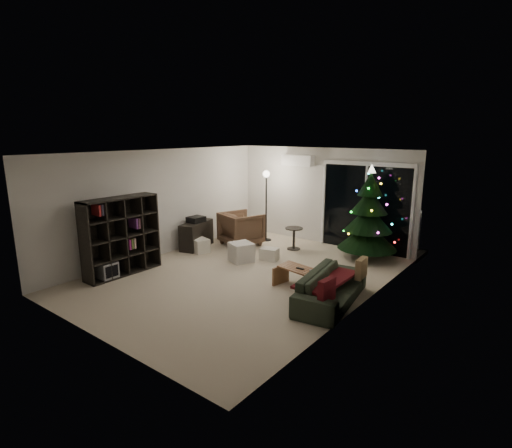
{
  "coord_description": "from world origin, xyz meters",
  "views": [
    {
      "loc": [
        4.98,
        -5.97,
        2.88
      ],
      "look_at": [
        0.1,
        0.3,
        1.05
      ],
      "focal_mm": 28.0,
      "sensor_mm": 36.0,
      "label": 1
    }
  ],
  "objects": [
    {
      "name": "remote_a",
      "position": [
        1.29,
        0.11,
        0.4
      ],
      "size": [
        0.15,
        0.05,
        0.02
      ],
      "primitive_type": "cube",
      "color": "black",
      "rests_on": "coffee_table"
    },
    {
      "name": "cushion_b",
      "position": [
        2.3,
        -0.75,
        0.5
      ],
      "size": [
        0.13,
        0.37,
        0.37
      ],
      "primitive_type": "cube",
      "rotation": [
        0.0,
        0.0,
        -0.07
      ],
      "color": "#521015",
      "rests_on": "sofa"
    },
    {
      "name": "ottoman",
      "position": [
        -0.64,
        0.71,
        0.21
      ],
      "size": [
        0.62,
        0.62,
        0.43
      ],
      "primitive_type": "cube",
      "rotation": [
        0.0,
        0.0,
        -0.39
      ],
      "color": "beige",
      "rests_on": "floor"
    },
    {
      "name": "media_cabinet",
      "position": [
        -2.25,
        0.85,
        0.33
      ],
      "size": [
        0.68,
        1.13,
        0.67
      ],
      "primitive_type": "cube",
      "rotation": [
        0.0,
        0.0,
        0.28
      ],
      "color": "#2D2822",
      "rests_on": "floor"
    },
    {
      "name": "sofa",
      "position": [
        2.05,
        -0.1,
        0.28
      ],
      "size": [
        1.03,
        1.99,
        0.55
      ],
      "primitive_type": "imported",
      "rotation": [
        0.0,
        0.0,
        1.73
      ],
      "color": "#384632",
      "rests_on": "floor"
    },
    {
      "name": "sofa_throw",
      "position": [
        1.95,
        -0.1,
        0.4
      ],
      "size": [
        0.59,
        1.37,
        0.05
      ],
      "primitive_type": "cube",
      "color": "#521015",
      "rests_on": "sofa"
    },
    {
      "name": "remote_b",
      "position": [
        1.54,
        0.16,
        0.4
      ],
      "size": [
        0.15,
        0.09,
        0.02
      ],
      "primitive_type": "cube",
      "rotation": [
        0.0,
        0.0,
        0.35
      ],
      "color": "slate",
      "rests_on": "coffee_table"
    },
    {
      "name": "armchair",
      "position": [
        -1.53,
        1.76,
        0.43
      ],
      "size": [
        1.17,
        1.19,
        0.87
      ],
      "primitive_type": "imported",
      "rotation": [
        0.0,
        0.0,
        2.84
      ],
      "color": "#49291E",
      "rests_on": "floor"
    },
    {
      "name": "stereo",
      "position": [
        -2.25,
        0.85,
        0.74
      ],
      "size": [
        0.34,
        0.4,
        0.14
      ],
      "primitive_type": "cube",
      "color": "black",
      "rests_on": "media_cabinet"
    },
    {
      "name": "floor_lamp",
      "position": [
        -1.28,
        2.51,
        0.92
      ],
      "size": [
        0.29,
        0.29,
        1.84
      ],
      "primitive_type": "cylinder",
      "color": "black",
      "rests_on": "floor"
    },
    {
      "name": "room",
      "position": [
        0.46,
        1.49,
        1.02
      ],
      "size": [
        6.5,
        7.51,
        2.6
      ],
      "color": "beige",
      "rests_on": "ground"
    },
    {
      "name": "christmas_tree",
      "position": [
        1.53,
        2.65,
        1.09
      ],
      "size": [
        1.59,
        1.59,
        2.18
      ],
      "primitive_type": "cone",
      "rotation": [
        0.0,
        0.0,
        -0.19
      ],
      "color": "black",
      "rests_on": "floor"
    },
    {
      "name": "cardboard_box_b",
      "position": [
        -0.19,
        1.17,
        0.14
      ],
      "size": [
        0.46,
        0.39,
        0.28
      ],
      "primitive_type": "cube",
      "rotation": [
        0.0,
        0.0,
        0.26
      ],
      "color": "silver",
      "rests_on": "floor"
    },
    {
      "name": "coffee_table",
      "position": [
        1.44,
        0.11,
        0.2
      ],
      "size": [
        1.29,
        0.64,
        0.39
      ],
      "primitive_type": null,
      "rotation": [
        0.0,
        0.0,
        -0.17
      ],
      "color": "brown",
      "rests_on": "floor"
    },
    {
      "name": "bookshelf",
      "position": [
        -2.25,
        -1.43,
        0.8
      ],
      "size": [
        1.0,
        1.64,
        1.61
      ],
      "primitive_type": null,
      "rotation": [
        0.0,
        0.0,
        0.4
      ],
      "color": "#2D2822",
      "rests_on": "floor"
    },
    {
      "name": "cushion_a",
      "position": [
        2.3,
        0.55,
        0.5
      ],
      "size": [
        0.14,
        0.37,
        0.37
      ],
      "primitive_type": "cube",
      "rotation": [
        0.0,
        0.0,
        0.09
      ],
      "color": "olive",
      "rests_on": "sofa"
    },
    {
      "name": "side_table",
      "position": [
        -0.21,
        2.25,
        0.28
      ],
      "size": [
        0.58,
        0.58,
        0.56
      ],
      "primitive_type": "cylinder",
      "rotation": [
        0.0,
        0.0,
        0.41
      ],
      "color": "#2D2822",
      "rests_on": "floor"
    },
    {
      "name": "cardboard_box_a",
      "position": [
        -1.92,
        0.63,
        0.17
      ],
      "size": [
        0.55,
        0.47,
        0.34
      ],
      "primitive_type": "cube",
      "rotation": [
        0.0,
        0.0,
        -0.26
      ],
      "color": "silver",
      "rests_on": "floor"
    }
  ]
}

